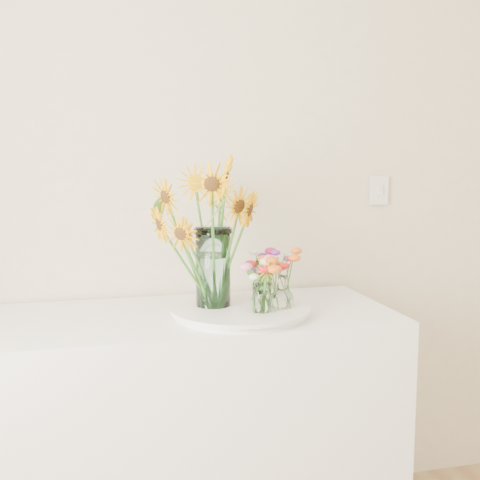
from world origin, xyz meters
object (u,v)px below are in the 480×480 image
(mason_jar, at_px, (213,267))
(small_vase_c, at_px, (263,287))
(tray, at_px, (240,312))
(counter, at_px, (193,436))
(small_vase_a, at_px, (262,298))
(small_vase_b, at_px, (282,292))

(mason_jar, height_order, small_vase_c, mason_jar)
(tray, height_order, mason_jar, mason_jar)
(counter, xyz_separation_m, small_vase_a, (0.21, -0.15, 0.53))
(small_vase_b, distance_m, small_vase_c, 0.12)
(tray, xyz_separation_m, small_vase_a, (0.05, -0.08, 0.06))
(tray, relative_size, mason_jar, 1.63)
(tray, bearing_deg, mason_jar, 152.45)
(counter, distance_m, mason_jar, 0.62)
(tray, bearing_deg, small_vase_a, -56.62)
(small_vase_c, bearing_deg, mason_jar, -169.57)
(mason_jar, distance_m, small_vase_a, 0.20)
(counter, distance_m, small_vase_b, 0.62)
(counter, bearing_deg, small_vase_b, -19.83)
(small_vase_a, bearing_deg, tray, 123.38)
(mason_jar, xyz_separation_m, small_vase_b, (0.22, -0.08, -0.08))
(mason_jar, relative_size, small_vase_a, 2.68)
(tray, bearing_deg, counter, 155.78)
(small_vase_b, height_order, small_vase_c, small_vase_b)
(tray, xyz_separation_m, small_vase_b, (0.14, -0.04, 0.07))
(mason_jar, xyz_separation_m, small_vase_a, (0.14, -0.12, -0.09))
(counter, relative_size, small_vase_c, 13.37)
(counter, height_order, mason_jar, mason_jar)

